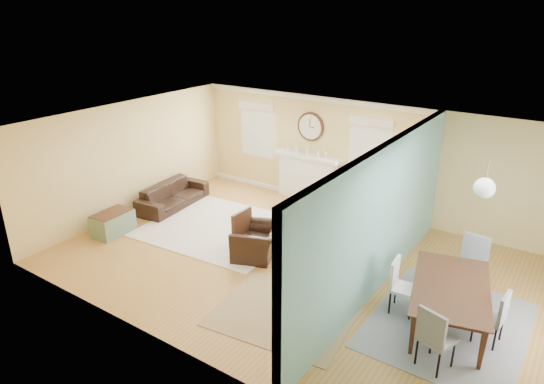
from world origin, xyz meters
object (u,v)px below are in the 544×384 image
object	(u,v)px
dining_table	(451,306)
sofa	(173,195)
eames_chair	(257,241)
green_chair	(368,218)
credenza	(392,233)

from	to	relation	value
dining_table	sofa	bearing A→B (deg)	68.05
eames_chair	dining_table	world-z (taller)	dining_table
sofa	green_chair	bearing A→B (deg)	-79.76
eames_chair	credenza	bearing A→B (deg)	106.28
green_chair	credenza	distance (m)	0.89
eames_chair	dining_table	bearing A→B (deg)	66.37
eames_chair	dining_table	xyz separation A→B (m)	(3.72, -0.11, 0.03)
sofa	credenza	size ratio (longest dim) A/B	1.18
eames_chair	green_chair	size ratio (longest dim) A/B	1.27
sofa	eames_chair	distance (m)	3.24
sofa	dining_table	xyz separation A→B (m)	(6.84, -0.97, 0.06)
eames_chair	dining_table	size ratio (longest dim) A/B	0.49
credenza	dining_table	distance (m)	2.39
sofa	eames_chair	world-z (taller)	eames_chair
sofa	eames_chair	size ratio (longest dim) A/B	2.01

